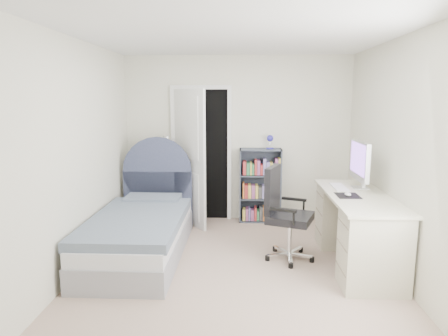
{
  "coord_description": "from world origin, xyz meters",
  "views": [
    {
      "loc": [
        0.06,
        -4.28,
        1.87
      ],
      "look_at": [
        -0.15,
        0.45,
        1.04
      ],
      "focal_mm": 32.0,
      "sensor_mm": 36.0,
      "label": 1
    }
  ],
  "objects_px": {
    "floor_lamp": "(166,186)",
    "desk": "(357,226)",
    "nightstand": "(164,200)",
    "office_chair": "(283,209)",
    "bookcase": "(261,188)",
    "bed": "(142,229)"
  },
  "relations": [
    {
      "from": "floor_lamp",
      "to": "desk",
      "type": "xyz_separation_m",
      "value": [
        2.46,
        -1.58,
        -0.09
      ]
    },
    {
      "from": "nightstand",
      "to": "office_chair",
      "type": "height_order",
      "value": "office_chair"
    },
    {
      "from": "bookcase",
      "to": "office_chair",
      "type": "distance_m",
      "value": 1.44
    },
    {
      "from": "floor_lamp",
      "to": "bookcase",
      "type": "height_order",
      "value": "bookcase"
    },
    {
      "from": "nightstand",
      "to": "office_chair",
      "type": "relative_size",
      "value": 0.5
    },
    {
      "from": "bed",
      "to": "bookcase",
      "type": "xyz_separation_m",
      "value": [
        1.51,
        1.35,
        0.22
      ]
    },
    {
      "from": "nightstand",
      "to": "floor_lamp",
      "type": "xyz_separation_m",
      "value": [
        0.0,
        0.14,
        0.18
      ]
    },
    {
      "from": "office_chair",
      "to": "floor_lamp",
      "type": "bearing_deg",
      "value": 139.1
    },
    {
      "from": "nightstand",
      "to": "desk",
      "type": "distance_m",
      "value": 2.86
    },
    {
      "from": "bed",
      "to": "nightstand",
      "type": "bearing_deg",
      "value": 87.87
    },
    {
      "from": "bookcase",
      "to": "floor_lamp",
      "type": "bearing_deg",
      "value": 180.0
    },
    {
      "from": "floor_lamp",
      "to": "office_chair",
      "type": "xyz_separation_m",
      "value": [
        1.65,
        -1.43,
        0.06
      ]
    },
    {
      "from": "nightstand",
      "to": "office_chair",
      "type": "xyz_separation_m",
      "value": [
        1.65,
        -1.29,
        0.24
      ]
    },
    {
      "from": "bed",
      "to": "desk",
      "type": "relative_size",
      "value": 1.29
    },
    {
      "from": "floor_lamp",
      "to": "desk",
      "type": "distance_m",
      "value": 2.92
    },
    {
      "from": "floor_lamp",
      "to": "bookcase",
      "type": "xyz_separation_m",
      "value": [
        1.46,
        -0.0,
        -0.01
      ]
    },
    {
      "from": "nightstand",
      "to": "desk",
      "type": "xyz_separation_m",
      "value": [
        2.47,
        -1.44,
        0.09
      ]
    },
    {
      "from": "nightstand",
      "to": "floor_lamp",
      "type": "height_order",
      "value": "floor_lamp"
    },
    {
      "from": "floor_lamp",
      "to": "office_chair",
      "type": "bearing_deg",
      "value": -40.9
    },
    {
      "from": "desk",
      "to": "office_chair",
      "type": "distance_m",
      "value": 0.84
    },
    {
      "from": "nightstand",
      "to": "office_chair",
      "type": "distance_m",
      "value": 2.11
    },
    {
      "from": "nightstand",
      "to": "floor_lamp",
      "type": "distance_m",
      "value": 0.23
    }
  ]
}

